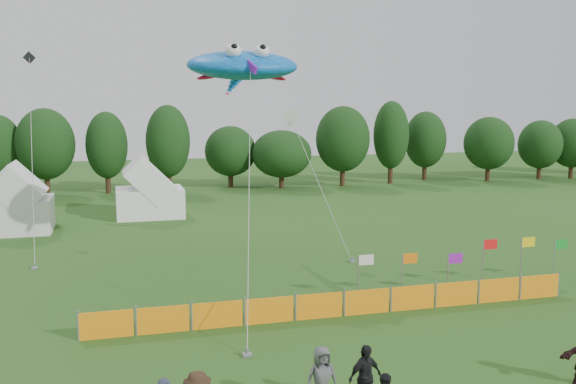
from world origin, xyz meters
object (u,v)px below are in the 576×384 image
object	(u,v)px
tent_left	(19,204)
stingray_kite	(242,66)
tent_right	(150,193)
barrier_fence	(343,304)
spectator_d	(365,377)
spectator_e	(322,379)

from	to	relation	value
tent_left	stingray_kite	distance (m)	19.28
tent_right	stingray_kite	world-z (taller)	stingray_kite
tent_left	tent_right	distance (m)	9.16
barrier_fence	spectator_d	xyz separation A→B (m)	(-2.12, -7.44, 0.42)
tent_left	tent_right	size ratio (longest dim) A/B	0.83
spectator_e	stingray_kite	world-z (taller)	stingray_kite
tent_left	spectator_e	bearing A→B (deg)	-68.58
spectator_d	stingray_kite	size ratio (longest dim) A/B	0.10
tent_left	spectator_d	size ratio (longest dim) A/B	2.22
spectator_e	spectator_d	bearing A→B (deg)	-11.76
spectator_d	barrier_fence	bearing A→B (deg)	57.13
tent_left	stingray_kite	xyz separation A→B (m)	(12.33, -12.26, 8.33)
stingray_kite	spectator_e	bearing A→B (deg)	-94.03
tent_left	barrier_fence	size ratio (longest dim) A/B	0.21
tent_left	spectator_e	distance (m)	30.64
stingray_kite	tent_left	bearing A→B (deg)	135.17
tent_left	spectator_e	size ratio (longest dim) A/B	2.23
spectator_d	spectator_e	distance (m)	1.20
tent_left	tent_right	world-z (taller)	tent_left
tent_left	barrier_fence	xyz separation A→B (m)	(14.49, -21.28, -1.32)
tent_right	spectator_d	distance (m)	32.40
tent_right	barrier_fence	xyz separation A→B (m)	(6.00, -24.72, -1.24)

